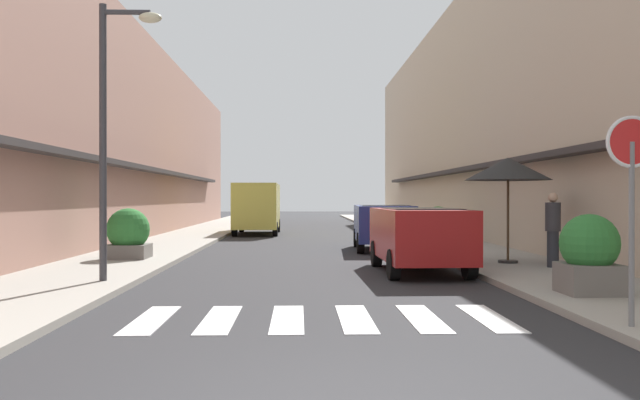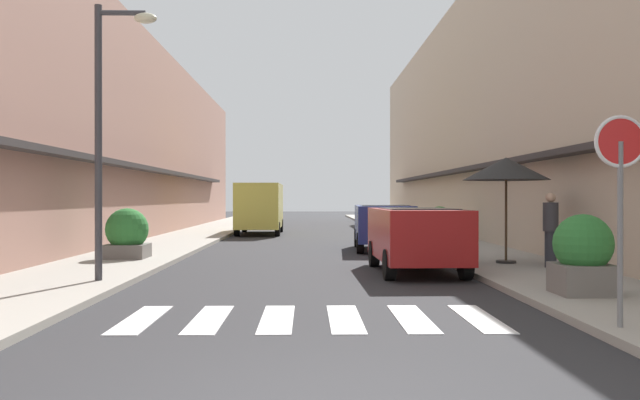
% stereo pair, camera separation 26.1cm
% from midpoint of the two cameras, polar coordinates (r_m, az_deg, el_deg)
% --- Properties ---
extents(ground_plane, '(113.46, 113.46, 0.00)m').
position_cam_midpoint_polar(ground_plane, '(25.81, -0.68, -3.59)').
color(ground_plane, '#2B2B2D').
extents(sidewalk_left, '(2.90, 72.20, 0.12)m').
position_cam_midpoint_polar(sidewalk_left, '(26.24, -11.50, -3.40)').
color(sidewalk_left, '#9E998E').
rests_on(sidewalk_left, ground_plane).
extents(sidewalk_right, '(2.90, 72.20, 0.12)m').
position_cam_midpoint_polar(sidewalk_right, '(26.30, 10.11, -3.39)').
color(sidewalk_right, '#9E998E').
rests_on(sidewalk_right, ground_plane).
extents(building_row_left, '(5.50, 48.42, 8.31)m').
position_cam_midpoint_polar(building_row_left, '(28.78, -18.72, 5.07)').
color(building_row_left, '#A87A6B').
rests_on(building_row_left, ground_plane).
extents(building_row_right, '(5.50, 48.42, 10.26)m').
position_cam_midpoint_polar(building_row_right, '(28.99, 17.23, 6.97)').
color(building_row_right, '#C6B299').
rests_on(building_row_right, ground_plane).
extents(crosswalk, '(5.20, 2.20, 0.01)m').
position_cam_midpoint_polar(crosswalk, '(9.49, 0.03, -10.12)').
color(crosswalk, silver).
rests_on(crosswalk, ground_plane).
extents(parked_car_near, '(1.86, 4.16, 1.47)m').
position_cam_midpoint_polar(parked_car_near, '(15.29, 8.70, -2.75)').
color(parked_car_near, maroon).
rests_on(parked_car_near, ground_plane).
extents(parked_car_mid, '(1.96, 4.08, 1.47)m').
position_cam_midpoint_polar(parked_car_mid, '(21.70, 5.79, -1.88)').
color(parked_car_mid, navy).
rests_on(parked_car_mid, ground_plane).
extents(delivery_van, '(2.01, 5.40, 2.37)m').
position_cam_midpoint_polar(delivery_van, '(31.25, -4.91, -0.35)').
color(delivery_van, '#D8CC4C').
rests_on(delivery_van, ground_plane).
extents(round_street_sign, '(0.65, 0.07, 2.60)m').
position_cam_midpoint_polar(round_street_sign, '(9.00, 25.07, 2.75)').
color(round_street_sign, slate).
rests_on(round_street_sign, sidewalk_right).
extents(street_lamp, '(1.19, 0.28, 5.28)m').
position_cam_midpoint_polar(street_lamp, '(13.46, -17.12, 7.22)').
color(street_lamp, '#38383D').
rests_on(street_lamp, sidewalk_left).
extents(cafe_umbrella, '(2.09, 2.09, 2.56)m').
position_cam_midpoint_polar(cafe_umbrella, '(16.82, 16.06, 2.53)').
color(cafe_umbrella, '#262626').
rests_on(cafe_umbrella, sidewalk_right).
extents(planter_corner, '(0.97, 0.97, 1.32)m').
position_cam_midpoint_polar(planter_corner, '(11.83, 22.17, -4.33)').
color(planter_corner, slate).
rests_on(planter_corner, sidewalk_right).
extents(planter_midblock, '(1.11, 1.11, 1.31)m').
position_cam_midpoint_polar(planter_midblock, '(18.20, -15.79, -2.84)').
color(planter_midblock, slate).
rests_on(planter_midblock, sidewalk_left).
extents(planter_far, '(0.94, 0.94, 1.26)m').
position_cam_midpoint_polar(planter_far, '(25.54, 10.48, -2.00)').
color(planter_far, '#4C4C4C').
rests_on(planter_far, sidewalk_right).
extents(pedestrian_walking_near, '(0.34, 0.34, 1.70)m').
position_cam_midpoint_polar(pedestrian_walking_near, '(16.04, 19.57, -2.28)').
color(pedestrian_walking_near, '#282B33').
rests_on(pedestrian_walking_near, sidewalk_right).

